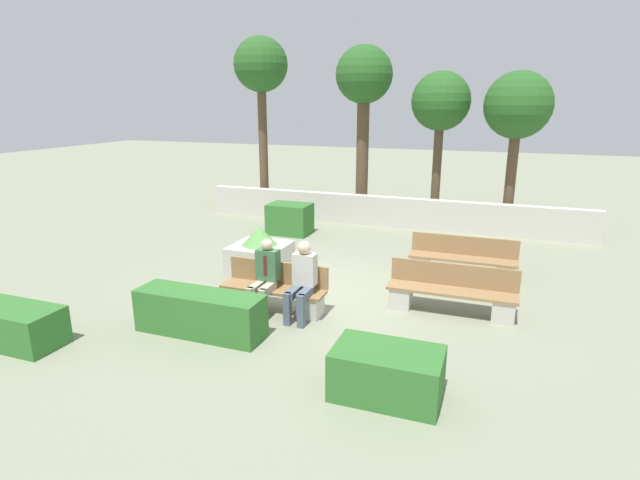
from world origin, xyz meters
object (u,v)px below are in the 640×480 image
(tree_leftmost, at_px, (261,70))
(tree_center_right, at_px, (441,104))
(planter_corner_left, at_px, (260,257))
(tree_rightmost, at_px, (518,108))
(person_seated_woman, at_px, (302,277))
(bench_left_side, at_px, (451,295))
(bench_right_side, at_px, (462,262))
(bench_front, at_px, (274,293))
(person_seated_man, at_px, (265,274))
(tree_center_left, at_px, (364,83))

(tree_leftmost, distance_m, tree_center_right, 5.58)
(planter_corner_left, distance_m, tree_rightmost, 8.12)
(person_seated_woman, bearing_deg, tree_rightmost, 67.07)
(person_seated_woman, relative_size, tree_rightmost, 0.31)
(planter_corner_left, xyz_separation_m, tree_center_right, (2.64, 6.36, 2.98))
(bench_left_side, height_order, bench_right_side, same)
(bench_front, distance_m, person_seated_man, 0.42)
(tree_leftmost, xyz_separation_m, tree_rightmost, (7.53, 0.04, -1.10))
(bench_left_side, xyz_separation_m, person_seated_woman, (-2.32, -1.09, 0.40))
(bench_left_side, xyz_separation_m, tree_leftmost, (-6.69, 6.34, 4.13))
(bench_front, xyz_separation_m, tree_leftmost, (-3.78, 7.29, 4.14))
(bench_front, xyz_separation_m, bench_left_side, (2.91, 0.95, 0.01))
(tree_rightmost, bearing_deg, tree_leftmost, -179.69)
(person_seated_woman, distance_m, tree_leftmost, 9.39)
(tree_center_right, bearing_deg, tree_rightmost, -11.06)
(bench_right_side, relative_size, tree_center_left, 0.42)
(bench_left_side, relative_size, tree_center_left, 0.42)
(person_seated_man, bearing_deg, tree_leftmost, 116.42)
(tree_center_left, relative_size, tree_center_right, 1.18)
(bench_front, bearing_deg, tree_center_right, 77.73)
(person_seated_man, relative_size, tree_center_right, 0.30)
(tree_rightmost, bearing_deg, tree_center_left, 173.26)
(planter_corner_left, bearing_deg, person_seated_woman, -44.34)
(bench_left_side, relative_size, tree_leftmost, 0.40)
(bench_left_side, relative_size, tree_rightmost, 0.50)
(person_seated_man, relative_size, planter_corner_left, 1.17)
(bench_front, distance_m, tree_center_left, 8.72)
(bench_left_side, xyz_separation_m, bench_right_side, (0.02, 1.95, -0.00))
(person_seated_woman, relative_size, tree_center_left, 0.26)
(planter_corner_left, relative_size, tree_rightmost, 0.26)
(bench_left_side, xyz_separation_m, tree_center_right, (-1.22, 6.79, 3.12))
(bench_right_side, bearing_deg, tree_rightmost, 82.27)
(person_seated_man, bearing_deg, tree_center_right, 77.32)
(person_seated_woman, distance_m, tree_center_right, 8.40)
(bench_right_side, xyz_separation_m, tree_leftmost, (-6.71, 4.39, 4.13))
(tree_leftmost, bearing_deg, tree_center_left, 10.08)
(bench_left_side, distance_m, tree_center_right, 7.57)
(bench_right_side, distance_m, tree_rightmost, 5.43)
(tree_leftmost, distance_m, tree_rightmost, 7.61)
(bench_front, relative_size, tree_center_right, 0.43)
(bench_front, distance_m, tree_rightmost, 8.78)
(bench_front, bearing_deg, person_seated_man, -122.45)
(bench_front, bearing_deg, bench_right_side, 44.78)
(person_seated_man, bearing_deg, person_seated_woman, 0.37)
(bench_front, bearing_deg, bench_left_side, 18.09)
(bench_front, height_order, tree_center_right, tree_center_right)
(tree_leftmost, relative_size, tree_center_right, 1.25)
(bench_left_side, xyz_separation_m, tree_rightmost, (0.84, 6.38, 3.02))
(planter_corner_left, height_order, tree_center_left, tree_center_left)
(bench_right_side, height_order, person_seated_man, person_seated_man)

